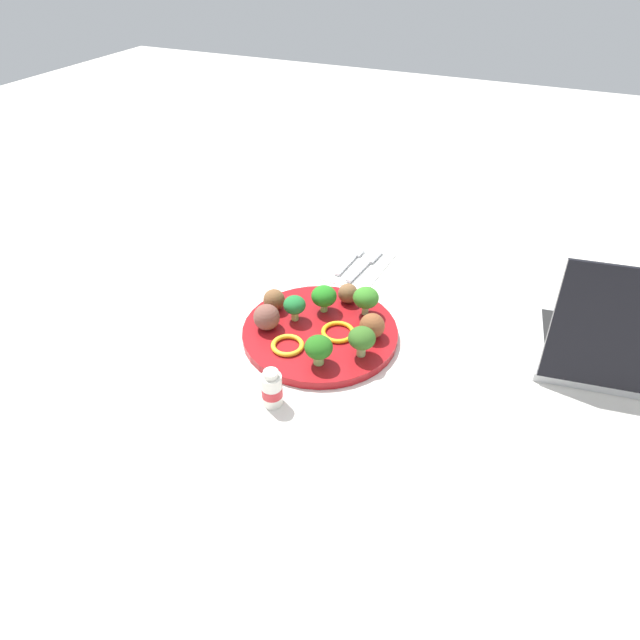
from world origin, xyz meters
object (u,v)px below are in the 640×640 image
object	(u,v)px
plate	(320,332)
laptop	(638,348)
broccoli_floret_near_rim	(366,298)
broccoli_floret_back_left	(362,339)
broccoli_floret_center	(319,348)
knife	(365,264)
meatball_far_rim	(372,326)
fork	(350,260)
yogurt_bottle	(274,390)
broccoli_floret_mid_right	(324,296)
napkin	(356,265)
broccoli_floret_far_rim	(295,305)
meatball_back_left	(348,293)
meatball_center	(267,317)
meatball_near_rim	(274,300)
pepper_ring_center	(339,331)
pepper_ring_front_right	(288,345)

from	to	relation	value
plate	laptop	xyz separation A→B (m)	(0.14, -0.51, 0.03)
broccoli_floret_near_rim	broccoli_floret_back_left	distance (m)	0.12
broccoli_floret_center	knife	size ratio (longest dim) A/B	0.36
meatball_far_rim	knife	distance (m)	0.26
broccoli_floret_back_left	plate	bearing A→B (deg)	68.07
broccoli_floret_near_rim	laptop	distance (m)	0.46
plate	fork	bearing A→B (deg)	9.30
broccoli_floret_center	yogurt_bottle	xyz separation A→B (m)	(-0.10, 0.03, -0.02)
broccoli_floret_mid_right	broccoli_floret_near_rim	bearing A→B (deg)	-73.55
meatball_far_rim	napkin	size ratio (longest dim) A/B	0.26
broccoli_floret_far_rim	meatball_far_rim	distance (m)	0.15
meatball_back_left	broccoli_floret_far_rim	bearing A→B (deg)	143.46
meatball_far_rim	broccoli_floret_mid_right	bearing A→B (deg)	71.63
meatball_back_left	meatball_center	distance (m)	0.17
broccoli_floret_near_rim	knife	distance (m)	0.20
meatball_center	napkin	world-z (taller)	meatball_center
broccoli_floret_near_rim	plate	bearing A→B (deg)	142.45
meatball_back_left	plate	bearing A→B (deg)	171.82
meatball_near_rim	yogurt_bottle	distance (m)	0.23
broccoli_floret_far_rim	meatball_far_rim	size ratio (longest dim) A/B	1.09
broccoli_floret_mid_right	broccoli_floret_far_rim	bearing A→B (deg)	140.62
broccoli_floret_center	broccoli_floret_near_rim	world-z (taller)	broccoli_floret_near_rim
broccoli_floret_far_rim	plate	bearing A→B (deg)	-98.23
broccoli_floret_center	broccoli_floret_far_rim	bearing A→B (deg)	43.80
pepper_ring_center	plate	bearing A→B (deg)	97.59
broccoli_floret_center	meatball_back_left	distance (m)	0.19
plate	laptop	world-z (taller)	laptop
yogurt_bottle	laptop	distance (m)	0.60
broccoli_floret_back_left	laptop	size ratio (longest dim) A/B	0.16
meatball_far_rim	meatball_center	distance (m)	0.19
broccoli_floret_mid_right	meatball_center	size ratio (longest dim) A/B	1.10
broccoli_floret_center	knife	distance (m)	0.35
laptop	broccoli_floret_near_rim	bearing A→B (deg)	97.72
meatball_center	knife	world-z (taller)	meatball_center
broccoli_floret_far_rim	meatball_back_left	xyz separation A→B (m)	(0.09, -0.07, -0.01)
plate	meatball_center	xyz separation A→B (m)	(-0.04, 0.09, 0.03)
broccoli_floret_center	meatball_near_rim	bearing A→B (deg)	52.34
plate	laptop	bearing A→B (deg)	-75.00
laptop	yogurt_bottle	bearing A→B (deg)	122.18
broccoli_floret_back_left	pepper_ring_front_right	world-z (taller)	broccoli_floret_back_left
broccoli_floret_far_rim	napkin	world-z (taller)	broccoli_floret_far_rim
broccoli_floret_mid_right	napkin	bearing A→B (deg)	2.75
pepper_ring_front_right	knife	world-z (taller)	pepper_ring_front_right
broccoli_floret_back_left	yogurt_bottle	bearing A→B (deg)	148.83
meatball_near_rim	pepper_ring_center	xyz separation A→B (m)	(-0.02, -0.14, -0.02)
meatball_center	fork	xyz separation A→B (m)	(0.30, -0.05, -0.03)
broccoli_floret_near_rim	fork	size ratio (longest dim) A/B	0.46
broccoli_floret_center	broccoli_floret_back_left	xyz separation A→B (m)	(0.05, -0.06, 0.00)
meatball_center	knife	size ratio (longest dim) A/B	0.33
meatball_far_rim	fork	world-z (taller)	meatball_far_rim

